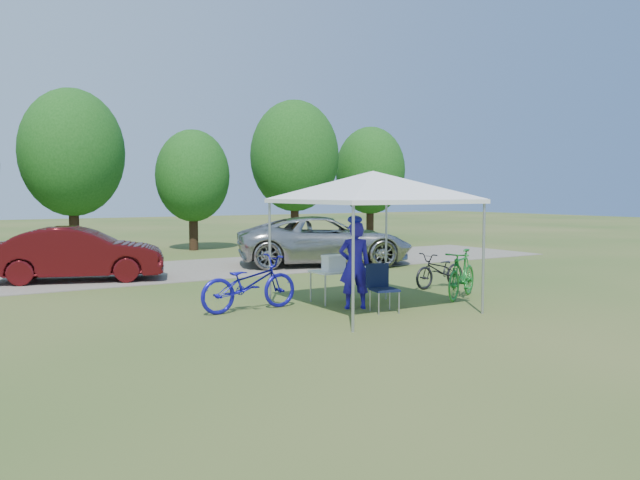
% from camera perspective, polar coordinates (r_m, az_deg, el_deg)
% --- Properties ---
extents(ground, '(100.00, 100.00, 0.00)m').
position_cam_1_polar(ground, '(12.48, 4.78, -6.30)').
color(ground, '#2D5119').
rests_on(ground, ground).
extents(gravel_strip, '(24.00, 5.00, 0.02)m').
position_cam_1_polar(gravel_strip, '(19.43, -9.39, -2.50)').
color(gravel_strip, gray).
rests_on(gravel_strip, ground).
extents(canopy, '(4.53, 4.53, 3.00)m').
position_cam_1_polar(canopy, '(12.28, 4.86, 5.96)').
color(canopy, '#A5A5AA').
rests_on(canopy, ground).
extents(treeline, '(24.89, 4.28, 6.30)m').
position_cam_1_polar(treeline, '(24.95, -15.44, 7.00)').
color(treeline, '#382314').
rests_on(treeline, ground).
extents(folding_table, '(1.64, 0.68, 0.67)m').
position_cam_1_polar(folding_table, '(13.32, 2.64, -2.88)').
color(folding_table, white).
rests_on(folding_table, ground).
extents(folding_chair, '(0.57, 0.59, 0.93)m').
position_cam_1_polar(folding_chair, '(12.15, 5.60, -3.97)').
color(folding_chair, black).
rests_on(folding_chair, ground).
extents(cooler, '(0.45, 0.30, 0.32)m').
position_cam_1_polar(cooler, '(13.08, 1.26, -2.10)').
color(cooler, white).
rests_on(cooler, folding_table).
extents(ice_cream_cup, '(0.07, 0.07, 0.06)m').
position_cam_1_polar(ice_cream_cup, '(13.46, 3.94, -2.51)').
color(ice_cream_cup, '#D0E736').
rests_on(ice_cream_cup, folding_table).
extents(cyclist, '(0.75, 0.63, 1.74)m').
position_cam_1_polar(cyclist, '(12.38, 3.19, -2.31)').
color(cyclist, '#2014A8').
rests_on(cyclist, ground).
extents(bike_blue, '(2.09, 0.83, 1.08)m').
position_cam_1_polar(bike_blue, '(12.25, -6.50, -3.96)').
color(bike_blue, '#16129E').
rests_on(bike_blue, ground).
extents(bike_green, '(1.80, 1.29, 1.07)m').
position_cam_1_polar(bike_green, '(13.94, 12.83, -3.06)').
color(bike_green, '#1A7926').
rests_on(bike_green, ground).
extents(bike_dark, '(1.69, 0.74, 0.86)m').
position_cam_1_polar(bike_dark, '(15.43, 10.94, -2.72)').
color(bike_dark, black).
rests_on(bike_dark, ground).
extents(minivan, '(6.09, 4.39, 1.54)m').
position_cam_1_polar(minivan, '(19.85, 0.44, -0.04)').
color(minivan, '#B0AFAB').
rests_on(minivan, gravel_strip).
extents(sedan, '(4.51, 2.73, 1.40)m').
position_cam_1_polar(sedan, '(17.35, -21.17, -1.19)').
color(sedan, '#4B0C0F').
rests_on(sedan, gravel_strip).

